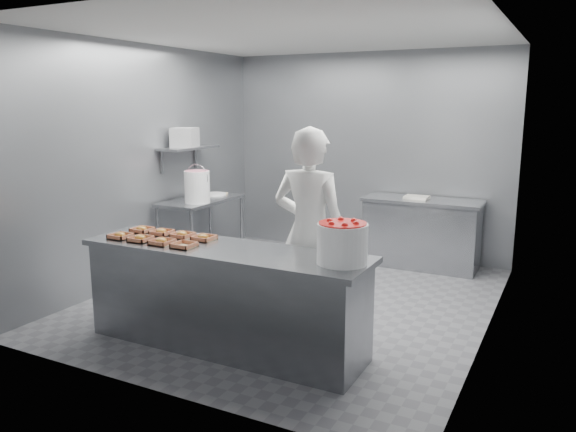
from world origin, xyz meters
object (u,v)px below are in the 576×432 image
object	(u,v)px
back_counter	(421,233)
tray_4	(142,229)
service_counter	(225,297)
worker	(309,233)
strawberry_tub	(342,242)
tray_5	(162,232)
glaze_bucket	(197,186)
tray_0	(120,236)
tray_2	(162,241)
tray_3	(184,245)
appliance	(185,137)
tray_6	(182,235)
prep_table	(202,222)
tray_7	(204,238)
tray_1	(141,239)

from	to	relation	value
back_counter	tray_4	world-z (taller)	tray_4
tray_4	service_counter	bearing A→B (deg)	-8.00
worker	strawberry_tub	xyz separation A→B (m)	(0.55, -0.59, 0.11)
tray_5	glaze_bucket	bearing A→B (deg)	115.19
tray_0	strawberry_tub	size ratio (longest dim) A/B	0.48
tray_2	tray_3	bearing A→B (deg)	0.00
strawberry_tub	appliance	world-z (taller)	appliance
service_counter	tray_0	size ratio (longest dim) A/B	13.88
tray_3	appliance	bearing A→B (deg)	126.82
strawberry_tub	glaze_bucket	xyz separation A→B (m)	(-2.60, 1.69, 0.04)
service_counter	tray_4	distance (m)	1.14
service_counter	tray_5	world-z (taller)	tray_5
service_counter	back_counter	bearing A→B (deg)	74.52
service_counter	tray_4	bearing A→B (deg)	172.00
strawberry_tub	appliance	size ratio (longest dim) A/B	1.20
tray_2	strawberry_tub	xyz separation A→B (m)	(1.63, 0.16, 0.15)
tray_0	tray_3	size ratio (longest dim) A/B	1.00
tray_3	tray_6	bearing A→B (deg)	130.09
tray_4	appliance	distance (m)	2.06
prep_table	tray_2	distance (m)	2.39
tray_5	strawberry_tub	size ratio (longest dim) A/B	0.48
service_counter	appliance	size ratio (longest dim) A/B	8.02
tray_7	appliance	bearing A→B (deg)	131.07
tray_5	tray_6	bearing A→B (deg)	0.00
back_counter	tray_2	xyz separation A→B (m)	(-1.45, -3.39, 0.47)
tray_4	tray_7	bearing A→B (deg)	0.00
tray_0	appliance	bearing A→B (deg)	111.37
tray_7	worker	size ratio (longest dim) A/B	0.10
back_counter	tray_1	size ratio (longest dim) A/B	8.01
tray_6	service_counter	bearing A→B (deg)	-14.77
tray_2	tray_6	bearing A→B (deg)	90.00
glaze_bucket	worker	bearing A→B (deg)	-28.32
tray_7	worker	world-z (taller)	worker
glaze_bucket	appliance	distance (m)	0.67
service_counter	tray_0	bearing A→B (deg)	-172.01
tray_4	worker	bearing A→B (deg)	16.39
prep_table	tray_1	bearing A→B (deg)	-67.62
tray_2	appliance	bearing A→B (deg)	122.15
service_counter	strawberry_tub	size ratio (longest dim) A/B	6.67
tray_4	tray_7	xyz separation A→B (m)	(0.72, 0.00, 0.00)
prep_table	strawberry_tub	world-z (taller)	strawberry_tub
glaze_bucket	tray_2	bearing A→B (deg)	-62.23
prep_table	appliance	size ratio (longest dim) A/B	3.70
tray_6	appliance	distance (m)	2.28
worker	prep_table	bearing A→B (deg)	-32.21
worker	glaze_bucket	size ratio (longest dim) A/B	3.99
back_counter	appliance	distance (m)	3.29
service_counter	tray_1	bearing A→B (deg)	-169.62
service_counter	tray_2	bearing A→B (deg)	-165.24
back_counter	tray_3	world-z (taller)	tray_3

